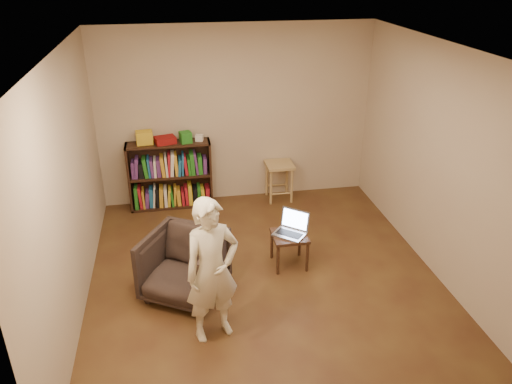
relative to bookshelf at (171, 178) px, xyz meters
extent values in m
plane|color=#3F2014|center=(1.01, -2.09, -0.44)|extent=(4.50, 4.50, 0.00)
plane|color=white|center=(1.01, -2.09, 2.16)|extent=(4.50, 4.50, 0.00)
plane|color=#C1B092|center=(1.01, 0.16, 0.86)|extent=(4.00, 0.00, 4.00)
plane|color=#C1B092|center=(-0.99, -2.09, 0.86)|extent=(0.00, 4.50, 4.50)
plane|color=#C1B092|center=(3.01, -2.09, 0.86)|extent=(0.00, 4.50, 4.50)
cube|color=black|center=(-0.58, -0.01, 0.06)|extent=(0.03, 0.30, 1.00)
cube|color=black|center=(0.58, -0.01, 0.06)|extent=(0.03, 0.30, 1.00)
cube|color=black|center=(0.00, 0.13, 0.06)|extent=(1.20, 0.02, 1.00)
cube|color=black|center=(0.00, -0.01, -0.42)|extent=(1.20, 0.30, 0.03)
cube|color=black|center=(0.00, -0.01, 0.06)|extent=(1.14, 0.30, 0.03)
cube|color=black|center=(0.00, -0.01, 0.55)|extent=(1.20, 0.30, 0.03)
cube|color=gold|center=(-0.32, 0.01, 0.65)|extent=(0.24, 0.18, 0.19)
cube|color=maroon|center=(-0.03, -0.02, 0.61)|extent=(0.33, 0.27, 0.09)
cube|color=#23751F|center=(0.26, -0.04, 0.64)|extent=(0.19, 0.19, 0.15)
cube|color=white|center=(0.45, 0.00, 0.60)|extent=(0.13, 0.13, 0.08)
cube|color=#A17D4E|center=(1.63, -0.06, 0.13)|extent=(0.41, 0.41, 0.04)
cylinder|color=#A17D4E|center=(1.47, -0.22, -0.17)|extent=(0.04, 0.04, 0.54)
cylinder|color=#A17D4E|center=(1.79, -0.22, -0.17)|extent=(0.04, 0.04, 0.54)
cylinder|color=#A17D4E|center=(1.47, 0.10, -0.17)|extent=(0.04, 0.04, 0.54)
cylinder|color=#A17D4E|center=(1.79, 0.10, -0.17)|extent=(0.04, 0.04, 0.54)
imported|color=#312620|center=(0.09, -2.22, -0.07)|extent=(1.09, 1.10, 0.74)
cube|color=black|center=(1.36, -1.85, -0.04)|extent=(0.41, 0.41, 0.04)
cylinder|color=black|center=(1.18, -2.03, -0.25)|extent=(0.04, 0.04, 0.38)
cylinder|color=black|center=(1.53, -2.03, -0.25)|extent=(0.04, 0.04, 0.38)
cylinder|color=black|center=(1.18, -1.67, -0.25)|extent=(0.04, 0.04, 0.38)
cylinder|color=black|center=(1.53, -1.67, -0.25)|extent=(0.04, 0.04, 0.38)
cube|color=#A8A7AC|center=(1.35, -1.86, -0.01)|extent=(0.44, 0.42, 0.02)
cube|color=black|center=(1.35, -1.86, 0.00)|extent=(0.32, 0.30, 0.00)
cube|color=#A8A7AC|center=(1.44, -1.74, 0.12)|extent=(0.31, 0.27, 0.25)
cube|color=#B6CFFF|center=(1.44, -1.74, 0.12)|extent=(0.27, 0.24, 0.20)
imported|color=beige|center=(0.34, -2.91, 0.30)|extent=(0.62, 0.50, 1.48)
camera|label=1|loc=(0.07, -6.82, 2.99)|focal=35.00mm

